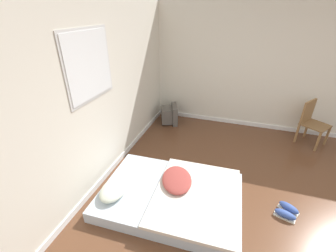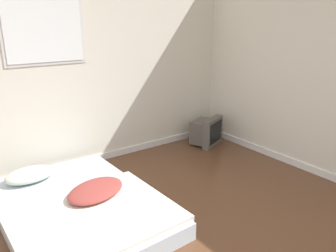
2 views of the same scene
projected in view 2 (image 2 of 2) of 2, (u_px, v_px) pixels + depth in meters
name	position (u px, v px, depth m)	size (l,w,h in m)	color
wall_back	(26.00, 71.00, 3.68)	(8.03, 0.08, 2.60)	silver
mattress_bed	(79.00, 207.00, 3.15)	(1.41, 1.95, 0.31)	silver
crt_tv	(206.00, 131.00, 5.01)	(0.53, 0.49, 0.43)	#56514C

